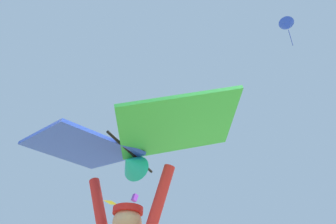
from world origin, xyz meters
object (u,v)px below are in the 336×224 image
(held_stunt_kite, at_px, (127,143))
(distant_kite_teal_low_right, at_px, (97,134))
(distant_kite_blue_high_left, at_px, (287,26))
(distant_kite_purple_mid_left, at_px, (135,198))
(distant_kite_yellow_overhead_distant, at_px, (111,202))

(held_stunt_kite, distance_m, distant_kite_teal_low_right, 19.02)
(held_stunt_kite, xyz_separation_m, distant_kite_blue_high_left, (5.40, 17.30, 19.04))
(held_stunt_kite, relative_size, distant_kite_purple_mid_left, 2.74)
(held_stunt_kite, bearing_deg, distant_kite_yellow_overhead_distant, 114.31)
(held_stunt_kite, xyz_separation_m, distant_kite_yellow_overhead_distant, (-6.07, 13.44, 4.77))
(held_stunt_kite, distance_m, distant_kite_blue_high_left, 26.29)
(distant_kite_teal_low_right, bearing_deg, distant_kite_blue_high_left, 12.44)
(distant_kite_blue_high_left, distance_m, distant_kite_teal_low_right, 16.50)
(distant_kite_blue_high_left, relative_size, distant_kite_teal_low_right, 2.93)
(distant_kite_teal_low_right, bearing_deg, distant_kite_purple_mid_left, 99.31)
(held_stunt_kite, distance_m, distant_kite_yellow_overhead_distant, 15.50)
(distant_kite_yellow_overhead_distant, xyz_separation_m, distant_kite_blue_high_left, (11.47, 3.86, 14.27))
(distant_kite_blue_high_left, height_order, distant_kite_purple_mid_left, distant_kite_blue_high_left)
(held_stunt_kite, relative_size, distant_kite_teal_low_right, 2.32)
(distant_kite_purple_mid_left, bearing_deg, held_stunt_kite, -70.11)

